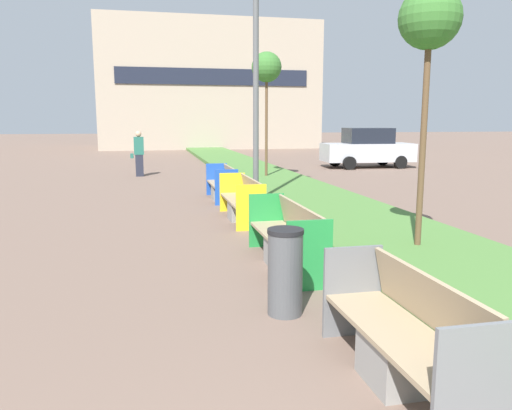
{
  "coord_description": "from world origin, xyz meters",
  "views": [
    {
      "loc": [
        -1.1,
        -0.38,
        2.19
      ],
      "look_at": [
        0.9,
        8.81,
        0.6
      ],
      "focal_mm": 35.0,
      "sensor_mm": 36.0,
      "label": 1
    }
  ],
  "objects": [
    {
      "name": "sapling_tree_near",
      "position": [
        3.2,
        6.85,
        3.67
      ],
      "size": [
        0.96,
        0.96,
        4.22
      ],
      "color": "brown",
      "rests_on": "ground"
    },
    {
      "name": "bench_grey_frame",
      "position": [
        0.94,
        3.18,
        0.37
      ],
      "size": [
        0.65,
        2.03,
        0.94
      ],
      "color": "gray",
      "rests_on": "ground"
    },
    {
      "name": "building_backdrop",
      "position": [
        4.0,
        42.08,
        4.95
      ],
      "size": [
        17.19,
        8.65,
        9.89
      ],
      "color": "tan",
      "rests_on": "ground"
    },
    {
      "name": "street_lamp_post",
      "position": [
        1.55,
        11.81,
        4.6
      ],
      "size": [
        0.24,
        0.44,
        8.42
      ],
      "color": "#56595B",
      "rests_on": "ground"
    },
    {
      "name": "planter_grass_strip",
      "position": [
        3.2,
        12.0,
        0.09
      ],
      "size": [
        2.8,
        120.0,
        0.18
      ],
      "color": "#4C7A38",
      "rests_on": "ground"
    },
    {
      "name": "bench_green_frame",
      "position": [
        0.94,
        6.76,
        0.38
      ],
      "size": [
        0.65,
        2.43,
        0.94
      ],
      "color": "gray",
      "rests_on": "ground"
    },
    {
      "name": "bench_blue_frame",
      "position": [
        0.94,
        13.38,
        0.36
      ],
      "size": [
        0.65,
        1.94,
        0.94
      ],
      "color": "gray",
      "rests_on": "ground"
    },
    {
      "name": "parked_car_distant",
      "position": [
        9.1,
        21.65,
        0.91
      ],
      "size": [
        4.32,
        2.06,
        1.86
      ],
      "rotation": [
        0.0,
        0.0,
        -0.07
      ],
      "color": "#B7BABF",
      "rests_on": "ground"
    },
    {
      "name": "bench_yellow_frame",
      "position": [
        0.94,
        10.4,
        0.37
      ],
      "size": [
        0.65,
        2.31,
        0.94
      ],
      "color": "gray",
      "rests_on": "ground"
    },
    {
      "name": "pedestrian_walking",
      "position": [
        -1.43,
        19.99,
        0.92
      ],
      "size": [
        0.53,
        0.24,
        1.8
      ],
      "color": "#232633",
      "rests_on": "ground"
    },
    {
      "name": "sapling_tree_far",
      "position": [
        3.2,
        17.57,
        4.03
      ],
      "size": [
        1.08,
        1.08,
        4.63
      ],
      "color": "brown",
      "rests_on": "ground"
    },
    {
      "name": "litter_bin",
      "position": [
        0.38,
        4.87,
        0.5
      ],
      "size": [
        0.41,
        0.41,
        1.0
      ],
      "color": "#4C4F51",
      "rests_on": "ground"
    }
  ]
}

